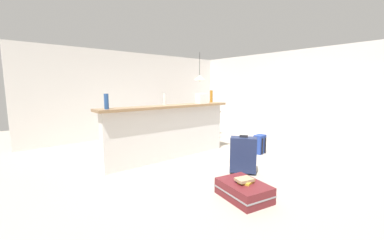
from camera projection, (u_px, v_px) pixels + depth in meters
name	position (u px, v px, depth m)	size (l,w,h in m)	color
ground_plane	(207.00, 156.00, 5.29)	(13.00, 13.00, 0.05)	#ADA393
wall_back	(140.00, 94.00, 7.42)	(6.60, 0.10, 2.50)	silver
wall_right	(273.00, 95.00, 7.28)	(0.10, 6.00, 2.50)	silver
partition_half_wall	(170.00, 133.00, 4.93)	(2.80, 0.20, 1.07)	silver
bar_countertop	(169.00, 106.00, 4.85)	(2.96, 0.40, 0.05)	#93704C
bottle_blue	(106.00, 101.00, 3.97)	(0.07, 0.07, 0.26)	#284C89
bottle_white	(165.00, 99.00, 4.88)	(0.06, 0.06, 0.24)	silver
bottle_amber	(211.00, 96.00, 5.72)	(0.07, 0.07, 0.29)	#9E661E
grocery_bag	(202.00, 98.00, 5.36)	(0.26, 0.18, 0.22)	silver
dining_table	(199.00, 114.00, 7.34)	(1.10, 0.80, 0.74)	#4C331E
dining_chair_near_partition	(208.00, 121.00, 6.88)	(0.47, 0.47, 0.93)	black
pendant_lamp	(200.00, 78.00, 7.17)	(0.34, 0.34, 0.86)	black
suitcase_flat_maroon	(243.00, 190.00, 3.21)	(0.62, 0.88, 0.22)	maroon
suitcase_upright_navy	(243.00, 154.00, 4.13)	(0.46, 0.50, 0.67)	#1E284C
backpack_blue	(259.00, 144.00, 5.38)	(0.30, 0.27, 0.42)	#233D93
book_stack	(245.00, 180.00, 3.19)	(0.29, 0.21, 0.07)	gold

